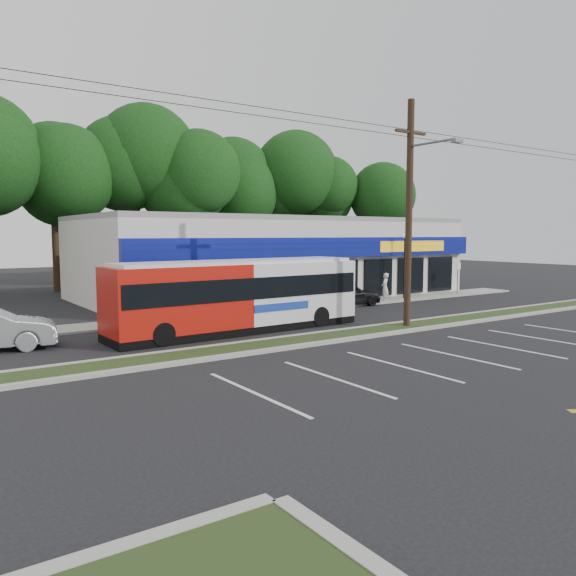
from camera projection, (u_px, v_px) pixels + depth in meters
The scene contains 14 objects.
ground at pixel (373, 338), 22.63m from camera, with size 120.00×120.00×0.00m, color black.
grass_strip at pixel (356, 333), 23.44m from camera, with size 40.00×1.60×0.12m, color #273616.
curb_south at pixel (370, 336), 22.74m from camera, with size 40.00×0.25×0.14m, color #9E9E93.
curb_north at pixel (343, 330), 24.13m from camera, with size 40.00×0.25×0.14m, color #9E9E93.
sidewalk at pixel (329, 305), 32.82m from camera, with size 32.00×2.20×0.10m, color #9E9E93.
strip_mall at pixel (272, 257), 38.51m from camera, with size 25.00×12.55×5.30m.
utility_pole at pixel (408, 206), 24.47m from camera, with size 50.00×2.77×10.00m.
lamp_post at pixel (405, 258), 35.81m from camera, with size 0.30×0.30×4.25m.
sign_post at pixel (458, 273), 38.56m from camera, with size 0.45×0.10×2.23m.
tree_line at pixel (188, 182), 45.36m from camera, with size 46.76×6.76×11.83m.
metrobus at pixel (239, 294), 24.10m from camera, with size 11.55×2.83×3.09m.
car_dark at pixel (345, 294), 32.79m from camera, with size 1.73×4.29×1.46m, color black.
pedestrian_a at pixel (385, 288), 34.60m from camera, with size 0.66×0.43×1.81m, color silver.
pedestrian_b at pixel (342, 299), 29.39m from camera, with size 0.81×0.63×1.66m, color beige.
Camera 1 is at (-15.53, -16.41, 4.20)m, focal length 35.00 mm.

